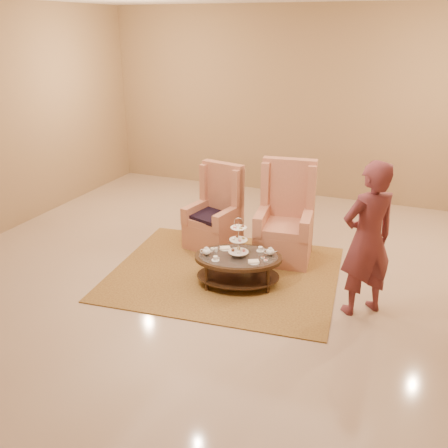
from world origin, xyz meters
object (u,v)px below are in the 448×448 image
at_px(armchair_right, 285,226).
at_px(person, 367,240).
at_px(tea_table, 238,261).
at_px(armchair_left, 216,219).

distance_m(armchair_right, person, 1.71).
height_order(armchair_right, person, person).
bearing_deg(tea_table, armchair_left, 108.53).
bearing_deg(armchair_left, tea_table, -43.35).
distance_m(armchair_left, armchair_right, 1.07).
height_order(armchair_left, armchair_right, armchair_right).
bearing_deg(armchair_right, person, -49.10).
xyz_separation_m(tea_table, armchair_left, (-0.76, 1.06, 0.08)).
distance_m(armchair_left, person, 2.60).
height_order(tea_table, armchair_right, armchair_right).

